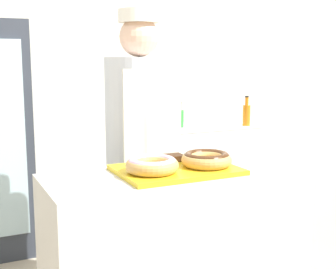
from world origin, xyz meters
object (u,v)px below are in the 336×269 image
object	(u,v)px
serving_tray	(176,170)
bottle_orange	(246,114)
donut_chocolate_glaze	(207,159)
brownie_back_right	(174,158)
baker_person	(141,152)
bottle_green	(176,116)
brownie_back_left	(152,160)
donut_light_glaze	(152,164)
chest_freezer	(204,170)
bottle_green_b	(180,117)

from	to	relation	value
serving_tray	bottle_orange	world-z (taller)	bottle_orange
donut_chocolate_glaze	bottle_orange	xyz separation A→B (m)	(1.36, 1.58, -0.01)
brownie_back_right	baker_person	size ratio (longest dim) A/B	0.05
serving_tray	bottle_green	distance (m)	2.02
donut_chocolate_glaze	baker_person	bearing A→B (deg)	102.92
serving_tray	bottle_green	xyz separation A→B (m)	(0.90, 1.81, 0.03)
brownie_back_left	bottle_green	bearing A→B (deg)	59.69
donut_light_glaze	bottle_green	world-z (taller)	bottle_green
serving_tray	brownie_back_right	world-z (taller)	brownie_back_right
serving_tray	chest_freezer	bearing A→B (deg)	55.96
brownie_back_right	chest_freezer	xyz separation A→B (m)	(1.11, 1.59, -0.53)
brownie_back_left	baker_person	world-z (taller)	baker_person
donut_chocolate_glaze	brownie_back_left	world-z (taller)	donut_chocolate_glaze
baker_person	bottle_green	size ratio (longest dim) A/B	7.39
brownie_back_right	bottle_green	xyz separation A→B (m)	(0.84, 1.65, 0.00)
bottle_orange	baker_person	bearing A→B (deg)	-145.86
chest_freezer	bottle_green	distance (m)	0.60
donut_chocolate_glaze	brownie_back_right	size ratio (longest dim) A/B	2.67
bottle_green	bottle_orange	distance (m)	0.67
serving_tray	bottle_orange	distance (m)	2.16
serving_tray	brownie_back_left	bearing A→B (deg)	112.46
chest_freezer	bottle_green_b	distance (m)	0.60
serving_tray	bottle_green	world-z (taller)	bottle_green
bottle_green_b	brownie_back_right	bearing A→B (deg)	-118.02
brownie_back_left	bottle_green	world-z (taller)	bottle_green
bottle_green_b	bottle_orange	size ratio (longest dim) A/B	0.83
brownie_back_left	bottle_green_b	world-z (taller)	bottle_green_b
donut_chocolate_glaze	bottle_orange	distance (m)	2.09
donut_chocolate_glaze	baker_person	distance (m)	0.59
brownie_back_left	brownie_back_right	size ratio (longest dim) A/B	1.00
serving_tray	donut_chocolate_glaze	bearing A→B (deg)	-14.61
donut_light_glaze	brownie_back_right	xyz separation A→B (m)	(0.22, 0.20, -0.02)
baker_person	chest_freezer	distance (m)	1.74
serving_tray	donut_chocolate_glaze	distance (m)	0.17
brownie_back_right	serving_tray	bearing A→B (deg)	-112.46
bottle_green	bottle_orange	world-z (taller)	bottle_orange
bottle_green_b	chest_freezer	bearing A→B (deg)	4.18
chest_freezer	bottle_green_b	size ratio (longest dim) A/B	4.18
serving_tray	brownie_back_right	xyz separation A→B (m)	(0.06, 0.16, 0.03)
baker_person	bottle_green_b	size ratio (longest dim) A/B	7.69
brownie_back_left	chest_freezer	world-z (taller)	brownie_back_left
serving_tray	bottle_green_b	distance (m)	1.94
donut_light_glaze	brownie_back_left	distance (m)	0.22
baker_person	chest_freezer	world-z (taller)	baker_person
donut_light_glaze	bottle_orange	world-z (taller)	bottle_orange
brownie_back_right	chest_freezer	world-z (taller)	brownie_back_right
donut_light_glaze	bottle_green_b	bearing A→B (deg)	59.19
serving_tray	brownie_back_left	xyz separation A→B (m)	(-0.06, 0.16, 0.03)
brownie_back_right	brownie_back_left	bearing A→B (deg)	180.00
serving_tray	brownie_back_left	world-z (taller)	brownie_back_left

